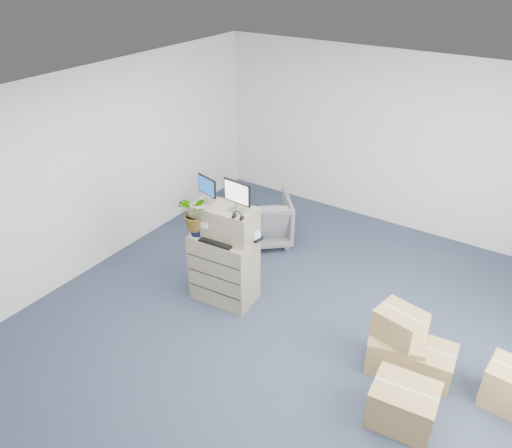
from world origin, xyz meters
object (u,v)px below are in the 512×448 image
object	(u,v)px
potted_plant	(197,217)
filing_cabinet_lower	(224,268)
office_chair	(264,217)
monitor_left	(207,188)
monitor_right	(237,195)
keyboard	(217,242)
water_bottle	(227,228)

from	to	relation	value
potted_plant	filing_cabinet_lower	bearing A→B (deg)	25.44
office_chair	monitor_left	bearing A→B (deg)	53.39
filing_cabinet_lower	monitor_right	distance (m)	1.11
potted_plant	office_chair	xyz separation A→B (m)	(-0.07, 1.64, -0.77)
monitor_left	potted_plant	distance (m)	0.39
keyboard	office_chair	world-z (taller)	keyboard
water_bottle	monitor_right	bearing A→B (deg)	-1.48
monitor_left	water_bottle	bearing A→B (deg)	15.37
monitor_right	filing_cabinet_lower	bearing A→B (deg)	-158.07
filing_cabinet_lower	office_chair	world-z (taller)	filing_cabinet_lower
monitor_right	water_bottle	distance (m)	0.53
filing_cabinet_lower	keyboard	distance (m)	0.50
keyboard	office_chair	size ratio (longest dim) A/B	0.54
water_bottle	potted_plant	world-z (taller)	potted_plant
monitor_left	filing_cabinet_lower	bearing A→B (deg)	2.18
filing_cabinet_lower	keyboard	world-z (taller)	keyboard
filing_cabinet_lower	monitor_right	xyz separation A→B (m)	(0.19, 0.06, 1.09)
monitor_right	office_chair	size ratio (longest dim) A/B	0.47
filing_cabinet_lower	monitor_left	distance (m)	1.09
filing_cabinet_lower	potted_plant	size ratio (longest dim) A/B	1.82
potted_plant	water_bottle	bearing A→B (deg)	32.22
monitor_right	office_chair	distance (m)	1.92
keyboard	water_bottle	xyz separation A→B (m)	(0.01, 0.20, 0.10)
potted_plant	keyboard	bearing A→B (deg)	-0.37
monitor_left	keyboard	xyz separation A→B (m)	(0.28, -0.20, -0.57)
keyboard	potted_plant	xyz separation A→B (m)	(-0.31, 0.00, 0.24)
monitor_right	water_bottle	xyz separation A→B (m)	(-0.17, 0.00, -0.50)
filing_cabinet_lower	keyboard	size ratio (longest dim) A/B	2.08
monitor_left	monitor_right	distance (m)	0.45
monitor_left	monitor_right	size ratio (longest dim) A/B	0.84
keyboard	monitor_left	bearing A→B (deg)	140.08
filing_cabinet_lower	office_chair	xyz separation A→B (m)	(-0.36, 1.50, -0.05)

